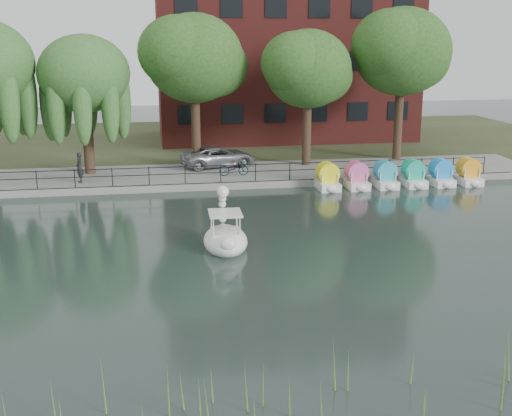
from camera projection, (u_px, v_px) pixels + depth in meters
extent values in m
plane|color=#2E3F3C|center=(260.00, 270.00, 23.79)|extent=(120.00, 120.00, 0.00)
cube|color=gray|center=(216.00, 175.00, 38.99)|extent=(40.00, 6.00, 0.40)
cube|color=gray|center=(221.00, 186.00, 36.18)|extent=(40.00, 0.25, 0.40)
cube|color=#47512D|center=(198.00, 140.00, 52.33)|extent=(60.00, 22.00, 0.36)
cylinder|color=black|center=(221.00, 166.00, 36.07)|extent=(32.00, 0.04, 0.04)
cylinder|color=black|center=(221.00, 172.00, 36.17)|extent=(32.00, 0.04, 0.04)
cylinder|color=black|center=(221.00, 173.00, 36.19)|extent=(0.05, 0.05, 1.00)
cube|color=#4C1E16|center=(283.00, 24.00, 51.06)|extent=(20.00, 10.00, 18.00)
cylinder|color=#473323|center=(88.00, 142.00, 38.22)|extent=(0.60, 0.60, 3.80)
ellipsoid|color=#4C843C|center=(84.00, 74.00, 37.18)|extent=(5.32, 5.32, 4.52)
cylinder|color=#473323|center=(196.00, 131.00, 40.10)|extent=(0.60, 0.60, 4.50)
ellipsoid|color=#45722B|center=(194.00, 58.00, 38.95)|extent=(6.00, 6.00, 5.10)
cylinder|color=#473323|center=(307.00, 133.00, 40.78)|extent=(0.60, 0.60, 4.05)
ellipsoid|color=#45722B|center=(308.00, 69.00, 39.75)|extent=(5.40, 5.40, 4.59)
cylinder|color=#473323|center=(398.00, 124.00, 42.67)|extent=(0.60, 0.60, 4.72)
ellipsoid|color=#45722B|center=(402.00, 51.00, 41.46)|extent=(6.30, 6.30, 5.36)
imported|color=gray|center=(218.00, 155.00, 40.42)|extent=(3.69, 5.82, 1.50)
imported|color=gray|center=(234.00, 167.00, 37.88)|extent=(0.60, 1.72, 1.00)
imported|color=black|center=(79.00, 165.00, 35.96)|extent=(0.64, 0.81, 1.98)
ellipsoid|color=white|center=(225.00, 241.00, 26.14)|extent=(1.86, 2.89, 0.63)
cube|color=white|center=(226.00, 234.00, 25.95)|extent=(1.19, 1.29, 0.32)
cube|color=white|center=(225.00, 213.00, 25.78)|extent=(1.35, 1.46, 0.06)
ellipsoid|color=white|center=(228.00, 244.00, 24.91)|extent=(0.68, 0.53, 0.59)
sphere|color=white|center=(223.00, 192.00, 26.57)|extent=(0.50, 0.50, 0.50)
cone|color=black|center=(222.00, 191.00, 26.90)|extent=(0.22, 0.28, 0.21)
cylinder|color=yellow|center=(222.00, 191.00, 26.75)|extent=(0.28, 0.11, 0.27)
cube|color=white|center=(328.00, 186.00, 36.22)|extent=(1.15, 1.70, 0.44)
cylinder|color=yellow|center=(328.00, 173.00, 36.12)|extent=(0.90, 1.20, 0.90)
cube|color=white|center=(357.00, 185.00, 36.49)|extent=(1.15, 1.70, 0.44)
cylinder|color=#DA589D|center=(357.00, 172.00, 36.39)|extent=(0.90, 1.20, 0.90)
cube|color=white|center=(385.00, 184.00, 36.75)|extent=(1.15, 1.70, 0.44)
cylinder|color=#2CA2B9|center=(385.00, 171.00, 36.66)|extent=(0.90, 1.20, 0.90)
cube|color=white|center=(413.00, 182.00, 37.02)|extent=(1.15, 1.70, 0.44)
cylinder|color=#1AB38E|center=(413.00, 170.00, 36.93)|extent=(0.90, 1.20, 0.90)
cube|color=white|center=(441.00, 181.00, 37.29)|extent=(1.15, 1.70, 0.44)
cylinder|color=#2290EC|center=(441.00, 169.00, 37.19)|extent=(0.90, 1.20, 0.90)
cube|color=white|center=(468.00, 180.00, 37.56)|extent=(1.15, 1.70, 0.44)
cylinder|color=orange|center=(468.00, 168.00, 37.46)|extent=(0.90, 1.20, 0.90)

